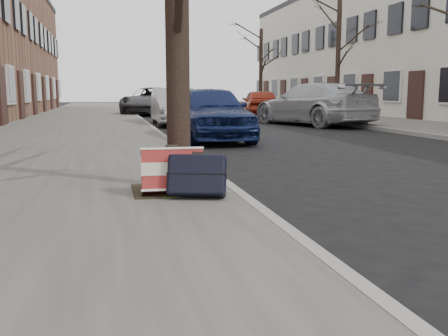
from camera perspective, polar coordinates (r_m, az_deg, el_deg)
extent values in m
plane|color=black|center=(5.32, 17.59, -5.21)|extent=(120.00, 120.00, 0.00)
cube|color=slate|center=(19.49, -16.20, 4.88)|extent=(5.00, 70.00, 0.12)
cube|color=slate|center=(22.10, 15.23, 5.33)|extent=(4.00, 70.00, 0.12)
cube|color=black|center=(5.78, -6.16, -2.48)|extent=(0.85, 0.85, 0.02)
cube|color=maroon|center=(5.49, -5.89, -0.39)|extent=(0.69, 0.41, 0.52)
cube|color=black|center=(5.32, -3.09, -0.83)|extent=(0.70, 0.53, 0.49)
imported|color=#111C48|center=(12.88, -1.65, 6.35)|extent=(1.73, 4.22, 1.43)
imported|color=#AEB2B6|center=(18.93, -5.72, 7.00)|extent=(1.52, 4.23, 1.39)
imported|color=#37373B|center=(27.54, -8.19, 7.57)|extent=(4.13, 5.87, 1.49)
imported|color=#ADB1B6|center=(19.06, 10.10, 7.19)|extent=(3.63, 5.80, 1.57)
imported|color=maroon|center=(24.92, 4.10, 7.40)|extent=(2.29, 4.26, 1.38)
cylinder|color=black|center=(22.75, 12.90, 12.16)|extent=(0.21, 0.21, 5.16)
cylinder|color=black|center=(33.24, 4.23, 11.18)|extent=(0.24, 0.24, 5.15)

